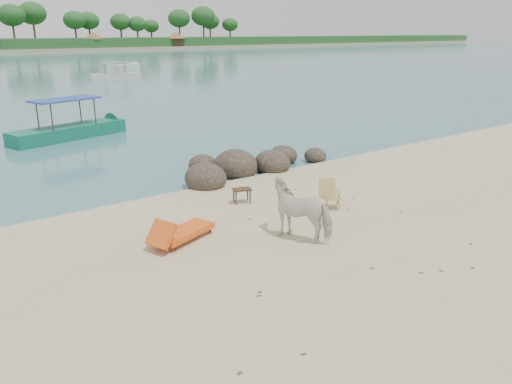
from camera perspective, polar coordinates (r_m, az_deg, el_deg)
boulders at (r=18.53m, az=-1.50°, el=2.98°), size 6.52×3.15×1.17m
cow at (r=12.54m, az=5.33°, el=-2.09°), size 1.46×1.90×1.46m
side_table at (r=15.13m, az=-1.62°, el=-0.53°), size 0.63×0.51×0.44m
lounge_chair at (r=12.57m, az=-8.17°, el=-4.25°), size 2.13×1.34×0.60m
deck_chair at (r=14.74m, az=8.79°, el=-0.41°), size 0.77×0.79×0.85m
boat_near at (r=26.12m, az=-20.91°, el=9.24°), size 6.64×3.17×3.16m
boat_mid at (r=58.42m, az=-15.86°, el=13.80°), size 6.06×2.53×2.88m
boat_far at (r=75.12m, az=-14.53°, el=13.83°), size 5.38×4.31×0.66m
dead_leaves at (r=12.36m, az=9.22°, el=-6.20°), size 7.86×6.90×0.00m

